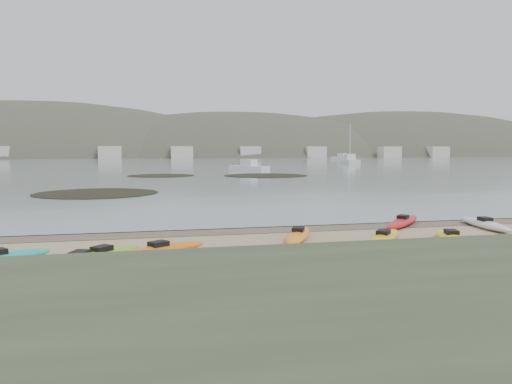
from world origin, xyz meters
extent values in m
plane|color=tan|center=(0.00, 0.00, 0.00)|extent=(600.00, 600.00, 0.00)
plane|color=brown|center=(0.00, -0.30, 0.00)|extent=(60.00, 60.00, 0.00)
plane|color=slate|center=(0.00, 300.00, 0.01)|extent=(1200.00, 1200.00, 0.00)
ellipsoid|color=yellow|center=(-6.29, -5.56, 0.17)|extent=(1.74, 3.13, 0.34)
ellipsoid|color=orange|center=(0.89, -2.93, 0.17)|extent=(2.22, 3.59, 0.34)
ellipsoid|color=silver|center=(9.21, -2.15, 0.17)|extent=(1.14, 3.70, 0.34)
ellipsoid|color=red|center=(6.23, -0.80, 0.17)|extent=(3.30, 3.38, 0.34)
ellipsoid|color=orange|center=(-4.11, -4.58, 0.17)|extent=(3.33, 2.51, 0.34)
ellipsoid|color=#6AB524|center=(-5.74, -4.95, 0.17)|extent=(2.53, 2.71, 0.34)
ellipsoid|color=#EAB113|center=(3.58, -4.19, 0.17)|extent=(3.06, 3.41, 0.34)
ellipsoid|color=yellow|center=(5.92, -4.68, 0.17)|extent=(1.60, 3.01, 0.34)
ellipsoid|color=white|center=(5.59, -6.50, 0.17)|extent=(1.08, 3.56, 0.34)
cylinder|color=black|center=(-7.82, 17.73, 0.03)|extent=(8.86, 8.86, 0.04)
cylinder|color=black|center=(9.89, 37.99, 0.03)|extent=(10.08, 10.08, 0.04)
cylinder|color=black|center=(-2.32, 40.49, 0.03)|extent=(7.94, 7.94, 0.04)
cube|color=silver|center=(10.32, 49.52, 0.45)|extent=(5.12, 6.40, 0.91)
cube|color=silver|center=(37.66, 76.90, 0.57)|extent=(3.49, 8.42, 1.14)
cube|color=silver|center=(52.03, 115.28, 0.50)|extent=(4.94, 7.30, 1.00)
ellipsoid|color=#384235|center=(-45.00, 195.00, -18.00)|extent=(220.00, 120.00, 80.00)
ellipsoid|color=#384235|center=(35.00, 190.00, -15.30)|extent=(200.00, 110.00, 68.00)
ellipsoid|color=#384235|center=(120.00, 200.00, -17.10)|extent=(230.00, 130.00, 76.00)
cube|color=beige|center=(-42.00, 145.00, 2.00)|extent=(7.00, 5.00, 4.00)
cube|color=beige|center=(-18.00, 145.00, 2.00)|extent=(7.00, 5.00, 4.00)
cube|color=beige|center=(6.00, 145.00, 2.00)|extent=(7.00, 5.00, 4.00)
cube|color=beige|center=(30.00, 145.00, 2.00)|extent=(7.00, 5.00, 4.00)
cube|color=beige|center=(54.00, 145.00, 2.00)|extent=(7.00, 5.00, 4.00)
cube|color=beige|center=(78.00, 145.00, 2.00)|extent=(7.00, 5.00, 4.00)
cube|color=beige|center=(102.00, 145.00, 2.00)|extent=(7.00, 5.00, 4.00)
camera|label=1|loc=(-4.57, -19.89, 3.29)|focal=35.00mm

